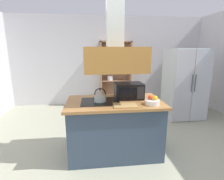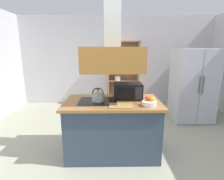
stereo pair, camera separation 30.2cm
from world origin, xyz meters
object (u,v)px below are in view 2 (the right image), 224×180
at_px(dish_cabinet, 123,77).
at_px(fruit_bowl, 149,103).
at_px(refrigerator, 193,85).
at_px(microwave, 128,91).
at_px(kettle, 98,96).
at_px(cutting_board, 121,106).

relative_size(dish_cabinet, fruit_bowl, 9.06).
height_order(refrigerator, dish_cabinet, dish_cabinet).
bearing_deg(microwave, fruit_bowl, -54.26).
distance_m(dish_cabinet, microwave, 2.53).
distance_m(refrigerator, kettle, 2.60).
height_order(dish_cabinet, fruit_bowl, dish_cabinet).
distance_m(refrigerator, dish_cabinet, 2.02).
bearing_deg(cutting_board, dish_cabinet, 85.07).
height_order(refrigerator, microwave, refrigerator).
bearing_deg(kettle, microwave, 16.16).
relative_size(kettle, microwave, 0.47).
xyz_separation_m(dish_cabinet, cutting_board, (-0.25, -2.93, 0.04)).
bearing_deg(refrigerator, kettle, -147.27).
distance_m(cutting_board, fruit_bowl, 0.42).
bearing_deg(dish_cabinet, microwave, -92.61).
distance_m(dish_cabinet, fruit_bowl, 2.91).
bearing_deg(cutting_board, microwave, 71.38).
bearing_deg(kettle, refrigerator, 32.73).
xyz_separation_m(dish_cabinet, fruit_bowl, (0.16, -2.91, 0.08)).
xyz_separation_m(cutting_board, fruit_bowl, (0.42, 0.02, 0.04)).
bearing_deg(kettle, dish_cabinet, 77.31).
bearing_deg(fruit_bowl, dish_cabinet, 93.20).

